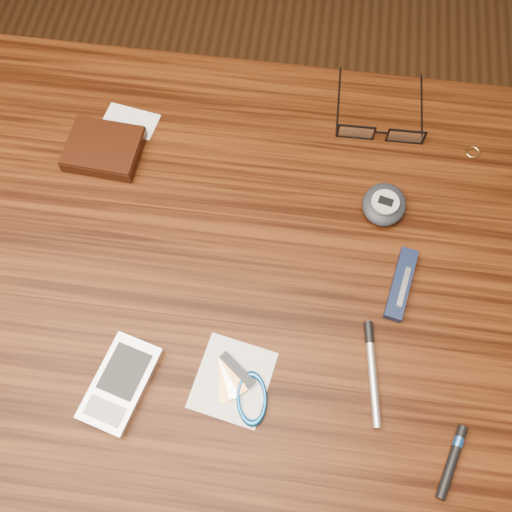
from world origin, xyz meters
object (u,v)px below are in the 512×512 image
object	(u,v)px
desk	(218,286)
pocket_knife	(401,284)
eyeglasses	(381,130)
pda_phone	(120,383)
wallet_and_card	(104,148)
silver_pen	(372,365)
notepad_keys	(242,389)
pedometer	(384,204)

from	to	relation	value
desk	pocket_knife	xyz separation A→B (m)	(0.25, -0.01, 0.11)
eyeglasses	pda_phone	xyz separation A→B (m)	(-0.30, -0.41, -0.00)
wallet_and_card	pda_phone	xyz separation A→B (m)	(0.10, -0.33, -0.00)
pda_phone	silver_pen	xyz separation A→B (m)	(0.30, 0.06, -0.00)
eyeglasses	silver_pen	xyz separation A→B (m)	(0.01, -0.35, -0.01)
notepad_keys	silver_pen	size ratio (longest dim) A/B	0.86
pda_phone	wallet_and_card	bearing A→B (deg)	106.98
pda_phone	pocket_knife	size ratio (longest dim) A/B	1.20
eyeglasses	pocket_knife	world-z (taller)	eyeglasses
silver_pen	desk	bearing A→B (deg)	151.76
wallet_and_card	silver_pen	bearing A→B (deg)	-33.39
desk	eyeglasses	bearing A→B (deg)	47.52
eyeglasses	pda_phone	size ratio (longest dim) A/B	1.09
pedometer	notepad_keys	size ratio (longest dim) A/B	0.73
wallet_and_card	pda_phone	size ratio (longest dim) A/B	1.10
desk	silver_pen	distance (m)	0.27
desk	pda_phone	xyz separation A→B (m)	(-0.08, -0.18, 0.11)
pedometer	notepad_keys	distance (m)	0.32
wallet_and_card	silver_pen	distance (m)	0.48
pedometer	pocket_knife	world-z (taller)	pedometer
pda_phone	silver_pen	size ratio (longest dim) A/B	0.95
desk	pedometer	world-z (taller)	pedometer
eyeglasses	pda_phone	distance (m)	0.51
eyeglasses	pda_phone	world-z (taller)	eyeglasses
desk	pocket_knife	distance (m)	0.27
eyeglasses	silver_pen	bearing A→B (deg)	-89.01
wallet_and_card	pocket_knife	size ratio (longest dim) A/B	1.32
wallet_and_card	pedometer	distance (m)	0.41
desk	silver_pen	xyz separation A→B (m)	(0.22, -0.12, 0.11)
desk	wallet_and_card	world-z (taller)	wallet_and_card
desk	pedometer	xyz separation A→B (m)	(0.22, 0.11, 0.11)
pda_phone	notepad_keys	bearing A→B (deg)	5.48
silver_pen	pocket_knife	bearing A→B (deg)	73.78
pda_phone	notepad_keys	xyz separation A→B (m)	(0.15, 0.01, -0.00)
desk	pedometer	bearing A→B (deg)	25.87
eyeglasses	pedometer	world-z (taller)	same
silver_pen	wallet_and_card	bearing A→B (deg)	146.61
notepad_keys	silver_pen	distance (m)	0.16
notepad_keys	silver_pen	bearing A→B (deg)	18.04
pda_phone	pocket_knife	xyz separation A→B (m)	(0.33, 0.18, -0.00)
eyeglasses	pocket_knife	xyz separation A→B (m)	(0.04, -0.24, -0.01)
notepad_keys	silver_pen	xyz separation A→B (m)	(0.15, 0.05, 0.00)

